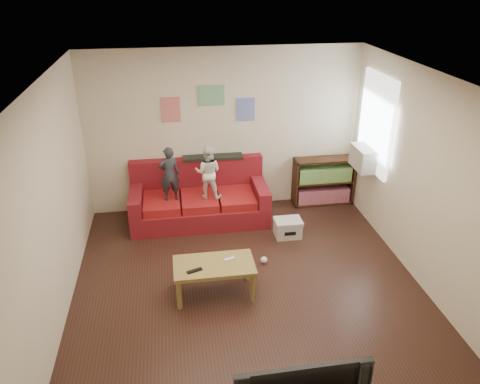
{
  "coord_description": "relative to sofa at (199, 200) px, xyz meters",
  "views": [
    {
      "loc": [
        -0.86,
        -4.8,
        3.8
      ],
      "look_at": [
        0.0,
        0.8,
        1.05
      ],
      "focal_mm": 35.0,
      "sensor_mm": 36.0,
      "label": 1
    }
  ],
  "objects": [
    {
      "name": "room_shell",
      "position": [
        0.48,
        -2.08,
        1.03
      ],
      "size": [
        4.52,
        5.02,
        2.72
      ],
      "color": "#361E16",
      "rests_on": "ground"
    },
    {
      "name": "sofa",
      "position": [
        0.0,
        0.0,
        0.0
      ],
      "size": [
        2.2,
        1.01,
        0.97
      ],
      "color": "maroon",
      "rests_on": "ground"
    },
    {
      "name": "child_a",
      "position": [
        -0.45,
        -0.18,
        0.58
      ],
      "size": [
        0.35,
        0.26,
        0.88
      ],
      "primitive_type": "imported",
      "rotation": [
        0.0,
        0.0,
        3.32
      ],
      "color": "#272A2F",
      "rests_on": "sofa"
    },
    {
      "name": "child_b",
      "position": [
        0.15,
        -0.18,
        0.57
      ],
      "size": [
        0.49,
        0.42,
        0.86
      ],
      "primitive_type": "imported",
      "rotation": [
        0.0,
        0.0,
        2.88
      ],
      "color": "white",
      "rests_on": "sofa"
    },
    {
      "name": "coffee_table",
      "position": [
        0.04,
        -2.04,
        0.06
      ],
      "size": [
        1.01,
        0.55,
        0.45
      ],
      "color": "olive",
      "rests_on": "ground"
    },
    {
      "name": "remote",
      "position": [
        -0.21,
        -2.16,
        0.14
      ],
      "size": [
        0.2,
        0.11,
        0.02
      ],
      "primitive_type": "cube",
      "rotation": [
        0.0,
        0.0,
        0.34
      ],
      "color": "black",
      "rests_on": "coffee_table"
    },
    {
      "name": "game_controller",
      "position": [
        0.24,
        -1.99,
        0.14
      ],
      "size": [
        0.14,
        0.08,
        0.03
      ],
      "primitive_type": "cube",
      "rotation": [
        0.0,
        0.0,
        0.3
      ],
      "color": "white",
      "rests_on": "coffee_table"
    },
    {
      "name": "bookshelf",
      "position": [
        2.18,
        0.22,
        0.05
      ],
      "size": [
        1.05,
        0.31,
        0.84
      ],
      "color": "#321B0E",
      "rests_on": "ground"
    },
    {
      "name": "window",
      "position": [
        2.7,
        -0.43,
        1.32
      ],
      "size": [
        0.04,
        1.08,
        1.48
      ],
      "primitive_type": "cube",
      "color": "white",
      "rests_on": "room_shell"
    },
    {
      "name": "ac_unit",
      "position": [
        2.58,
        -0.43,
        0.76
      ],
      "size": [
        0.28,
        0.55,
        0.35
      ],
      "primitive_type": "cube",
      "color": "#B7B2A3",
      "rests_on": "window"
    },
    {
      "name": "artwork_left",
      "position": [
        -0.37,
        0.41,
        1.43
      ],
      "size": [
        0.3,
        0.01,
        0.4
      ],
      "primitive_type": "cube",
      "color": "#D87266",
      "rests_on": "room_shell"
    },
    {
      "name": "artwork_center",
      "position": [
        0.28,
        0.41,
        1.63
      ],
      "size": [
        0.42,
        0.01,
        0.32
      ],
      "primitive_type": "cube",
      "color": "#72B27F",
      "rests_on": "room_shell"
    },
    {
      "name": "artwork_right",
      "position": [
        0.83,
        0.41,
        1.38
      ],
      "size": [
        0.3,
        0.01,
        0.38
      ],
      "primitive_type": "cube",
      "color": "#727FCC",
      "rests_on": "room_shell"
    },
    {
      "name": "file_box",
      "position": [
        1.31,
        -0.8,
        -0.18
      ],
      "size": [
        0.41,
        0.31,
        0.29
      ],
      "color": "silver",
      "rests_on": "ground"
    },
    {
      "name": "tissue",
      "position": [
        0.8,
        -1.47,
        -0.28
      ],
      "size": [
        0.12,
        0.12,
        0.1
      ],
      "primitive_type": "sphere",
      "rotation": [
        0.0,
        0.0,
        -0.25
      ],
      "color": "white",
      "rests_on": "ground"
    }
  ]
}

